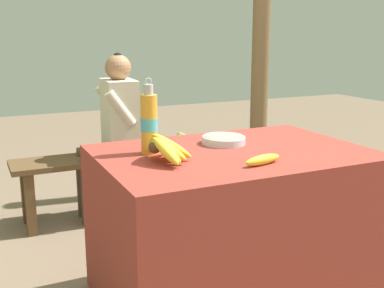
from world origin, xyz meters
name	(u,v)px	position (x,y,z in m)	size (l,w,h in m)	color
market_counter	(232,226)	(0.00, 0.00, 0.37)	(1.22, 0.84, 0.74)	maroon
banana_bunch_ripe	(164,147)	(-0.36, -0.05, 0.81)	(0.20, 0.30, 0.14)	#4C381E
serving_bowl	(223,139)	(0.03, 0.15, 0.76)	(0.21, 0.21, 0.04)	silver
water_bottle	(149,123)	(-0.36, 0.12, 0.88)	(0.08, 0.08, 0.34)	gold
loose_banana_front	(263,160)	(-0.01, -0.26, 0.76)	(0.19, 0.08, 0.04)	yellow
wooden_bench	(124,163)	(-0.13, 1.30, 0.37)	(1.52, 0.32, 0.44)	brown
seated_vendor	(113,125)	(-0.20, 1.28, 0.66)	(0.42, 0.40, 1.14)	#473828
banana_bunch_green	(183,139)	(0.33, 1.30, 0.50)	(0.17, 0.27, 0.13)	#4C381E
support_post_far	(261,30)	(1.13, 1.54, 1.29)	(0.14, 0.14, 2.58)	brown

